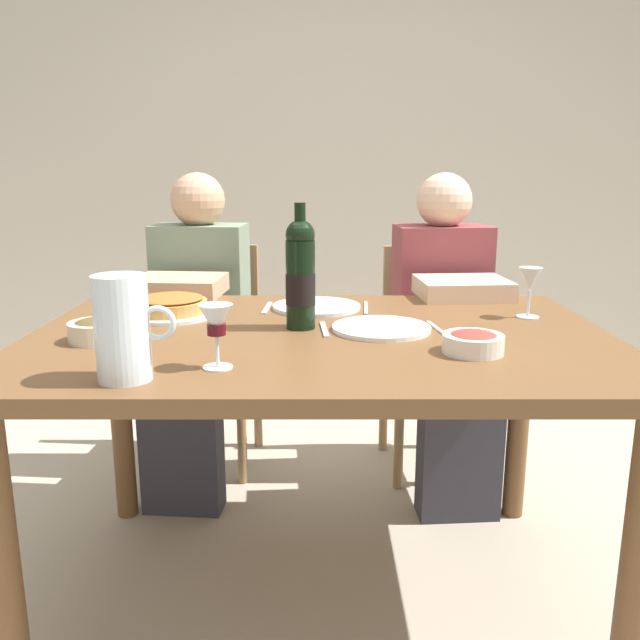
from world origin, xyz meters
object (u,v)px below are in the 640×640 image
chair_right (432,342)px  wine_glass_left_diner (531,281)px  wine_bottle (301,275)px  baked_tart (171,306)px  wine_glass_right_diner (217,323)px  water_pitcher (124,334)px  chair_left (212,339)px  dinner_plate_left_setting (382,328)px  dinner_plate_right_setting (317,307)px  salad_bowl (474,342)px  olive_bowl (98,329)px  diner_left (195,324)px  dining_table (321,366)px  diner_right (448,327)px

chair_right → wine_glass_left_diner: bearing=97.8°
wine_bottle → baked_tart: size_ratio=1.22×
baked_tart → wine_glass_right_diner: (0.21, -0.51, 0.07)m
wine_bottle → water_pitcher: size_ratio=1.54×
wine_bottle → chair_left: wine_bottle is taller
dinner_plate_left_setting → dinner_plate_right_setting: same height
wine_glass_right_diner → chair_left: (-0.22, 1.23, -0.36)m
baked_tart → salad_bowl: 0.87m
wine_bottle → chair_right: size_ratio=0.38×
olive_bowl → wine_glass_left_diner: 1.17m
wine_glass_right_diner → diner_left: (-0.24, 0.99, -0.24)m
wine_bottle → diner_left: size_ratio=0.28×
olive_bowl → wine_glass_left_diner: bearing=12.6°
dinner_plate_right_setting → olive_bowl: bearing=-145.2°
dining_table → chair_left: 1.03m
baked_tart → diner_left: size_ratio=0.23×
chair_right → chair_left: bearing=-6.9°
dining_table → diner_left: bearing=124.0°
salad_bowl → chair_right: chair_right is taller
chair_right → wine_glass_right_diner: bearing=56.6°
salad_bowl → baked_tart: bearing=153.8°
dining_table → diner_right: 0.79m
wine_glass_left_diner → dinner_plate_left_setting: (-0.43, -0.15, -0.10)m
diner_left → chair_right: diner_left is taller
dinner_plate_left_setting → chair_left: size_ratio=0.30×
baked_tart → wine_glass_right_diner: 0.55m
dinner_plate_right_setting → chair_right: 0.79m
olive_bowl → wine_glass_right_diner: size_ratio=0.99×
wine_bottle → olive_bowl: bearing=-165.2°
wine_glass_left_diner → dinner_plate_left_setting: wine_glass_left_diner is taller
wine_glass_left_diner → diner_right: diner_right is taller
wine_bottle → wine_glass_left_diner: size_ratio=2.29×
dinner_plate_left_setting → chair_left: (-0.60, 0.89, -0.27)m
chair_left → olive_bowl: bearing=88.7°
dinner_plate_left_setting → diner_left: diner_left is taller
wine_glass_right_diner → dinner_plate_right_setting: 0.64m
baked_tart → dinner_plate_right_setting: size_ratio=1.02×
dinner_plate_right_setting → chair_left: 0.81m
wine_glass_right_diner → wine_bottle: bearing=64.9°
dining_table → dinner_plate_right_setting: bearing=92.1°
salad_bowl → wine_glass_left_diner: (0.24, 0.36, 0.08)m
wine_bottle → dinner_plate_right_setting: (0.04, 0.24, -0.14)m
wine_glass_right_diner → chair_left: size_ratio=0.16×
dining_table → dinner_plate_right_setting: 0.31m
diner_left → diner_right: size_ratio=1.00×
wine_bottle → diner_right: (0.51, 0.59, -0.29)m
baked_tart → salad_bowl: bearing=-26.2°
wine_glass_right_diner → chair_left: 1.30m
chair_right → water_pitcher: bearing=52.3°
wine_bottle → diner_left: bearing=122.8°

